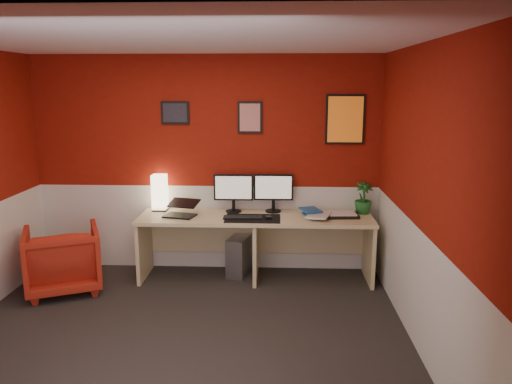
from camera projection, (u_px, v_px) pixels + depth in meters
name	position (u px, v px, depth m)	size (l,w,h in m)	color
ground	(181.00, 338.00, 4.33)	(4.00, 3.50, 0.01)	black
ceiling	(171.00, 40.00, 3.80)	(4.00, 3.50, 0.01)	white
wall_back	(206.00, 165.00, 5.77)	(4.00, 0.01, 2.50)	maroon
wall_front	(103.00, 281.00, 2.36)	(4.00, 0.01, 2.50)	maroon
wall_right	(424.00, 201.00, 3.98)	(0.01, 3.50, 2.50)	maroon
wainscot_back	(208.00, 227.00, 5.93)	(4.00, 0.01, 1.00)	silver
wainscot_right	(417.00, 288.00, 4.14)	(0.01, 3.50, 1.00)	silver
desk	(256.00, 248.00, 5.60)	(2.60, 0.65, 0.73)	#CFBB84
shoji_lamp	(160.00, 194.00, 5.75)	(0.16, 0.16, 0.40)	#FFE5B2
laptop	(180.00, 207.00, 5.49)	(0.33, 0.23, 0.22)	black
monitor_left	(233.00, 187.00, 5.66)	(0.45, 0.06, 0.58)	black
monitor_right	(273.00, 187.00, 5.66)	(0.45, 0.06, 0.58)	black
desk_mat	(253.00, 218.00, 5.43)	(0.60, 0.38, 0.01)	black
keyboard	(243.00, 217.00, 5.42)	(0.42, 0.14, 0.02)	black
mouse	(268.00, 217.00, 5.40)	(0.06, 0.10, 0.03)	black
book_bottom	(305.00, 216.00, 5.48)	(0.21, 0.28, 0.03)	#21589B
book_middle	(308.00, 214.00, 5.45)	(0.23, 0.32, 0.02)	silver
book_top	(302.00, 211.00, 5.51)	(0.20, 0.27, 0.03)	#21589B
zen_tray	(342.00, 215.00, 5.51)	(0.35, 0.25, 0.03)	black
potted_plant	(363.00, 198.00, 5.61)	(0.20, 0.20, 0.36)	#19591E
pc_tower	(240.00, 255.00, 5.78)	(0.20, 0.45, 0.45)	#99999E
armchair	(63.00, 259.00, 5.29)	(0.74, 0.76, 0.69)	#B32514
art_left	(175.00, 113.00, 5.65)	(0.32, 0.02, 0.26)	black
art_center	(250.00, 117.00, 5.62)	(0.28, 0.02, 0.36)	red
art_right	(345.00, 119.00, 5.58)	(0.44, 0.02, 0.56)	orange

